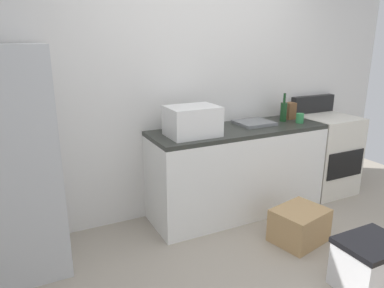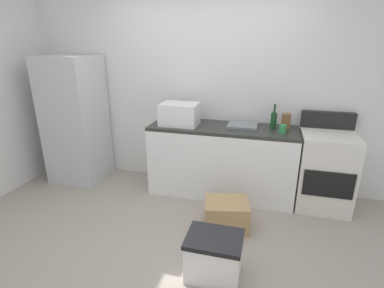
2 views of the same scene
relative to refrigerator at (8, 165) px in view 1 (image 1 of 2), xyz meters
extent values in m
plane|color=#9E9384|center=(1.75, -1.15, -0.86)|extent=(6.00, 6.00, 0.00)
cube|color=silver|center=(1.75, 0.40, 0.44)|extent=(5.00, 0.10, 2.60)
cube|color=white|center=(2.05, 0.05, -0.43)|extent=(1.80, 0.60, 0.86)
cube|color=#2D302B|center=(2.05, 0.05, 0.02)|extent=(1.80, 0.60, 0.04)
cube|color=silver|center=(0.00, 0.00, 0.00)|extent=(0.68, 0.66, 1.72)
cube|color=silver|center=(3.27, 0.05, -0.41)|extent=(0.60, 0.60, 0.90)
cube|color=black|center=(3.27, -0.25, -0.44)|extent=(0.52, 0.02, 0.30)
cube|color=black|center=(3.27, 0.31, 0.14)|extent=(0.60, 0.08, 0.20)
cube|color=white|center=(1.51, 0.00, 0.18)|extent=(0.46, 0.34, 0.27)
cube|color=slate|center=(2.28, 0.12, 0.06)|extent=(0.36, 0.32, 0.03)
cylinder|color=#193F1E|center=(2.64, 0.09, 0.14)|extent=(0.07, 0.07, 0.20)
cylinder|color=#193F1E|center=(2.64, 0.09, 0.29)|extent=(0.03, 0.03, 0.10)
cylinder|color=#338C4C|center=(2.75, -0.05, 0.09)|extent=(0.08, 0.08, 0.10)
cube|color=brown|center=(2.79, 0.16, 0.13)|extent=(0.10, 0.10, 0.18)
cube|color=tan|center=(2.23, -0.70, -0.71)|extent=(0.52, 0.45, 0.30)
cube|color=silver|center=(2.24, -1.40, -0.69)|extent=(0.44, 0.34, 0.34)
cube|color=black|center=(2.24, -1.40, -0.50)|extent=(0.46, 0.36, 0.04)
camera|label=1|loc=(0.11, -2.83, 0.89)|focal=33.53mm
camera|label=2|loc=(2.57, -3.35, 1.02)|focal=27.12mm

